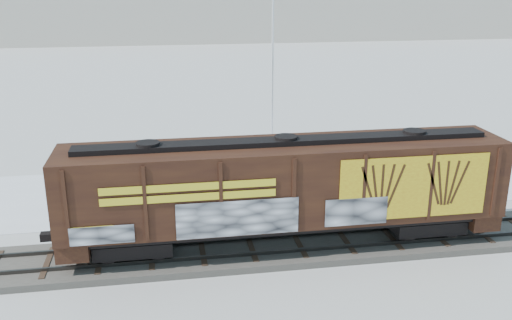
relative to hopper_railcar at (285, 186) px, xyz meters
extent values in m
plane|color=white|center=(-1.39, 0.01, -2.88)|extent=(500.00, 500.00, 0.00)
cube|color=#59544C|center=(-1.39, 0.01, -2.74)|extent=(50.00, 3.40, 0.28)
cube|color=#33302D|center=(-1.39, -0.71, -2.53)|extent=(50.00, 0.10, 0.15)
cube|color=#33302D|center=(-1.39, 0.73, -2.53)|extent=(50.00, 0.10, 0.15)
cube|color=white|center=(-1.39, 7.51, -2.87)|extent=(40.00, 8.00, 0.03)
cube|color=white|center=(-1.39, 95.01, 3.12)|extent=(360.00, 40.00, 12.00)
cube|color=black|center=(-6.07, 0.01, -2.00)|extent=(3.00, 2.00, 0.90)
cube|color=black|center=(6.06, 0.01, -2.00)|extent=(3.00, 2.00, 0.90)
cylinder|color=black|center=(-7.02, -0.77, -2.00)|extent=(0.90, 0.12, 0.90)
cube|color=black|center=(0.00, 0.01, -1.48)|extent=(17.64, 2.40, 0.25)
cube|color=#371C0F|center=(0.00, 0.01, 0.20)|extent=(17.64, 3.00, 3.10)
cube|color=black|center=(0.00, 0.01, 1.84)|extent=(16.23, 0.90, 0.20)
cube|color=yellow|center=(4.76, -1.53, 0.20)|extent=(6.00, 0.03, 2.51)
cube|color=gold|center=(-3.88, -1.53, 0.55)|extent=(6.35, 0.02, 0.70)
cube|color=silver|center=(-2.12, -1.54, -0.60)|extent=(4.59, 0.03, 1.40)
cylinder|color=silver|center=(2.17, 13.85, -2.78)|extent=(0.90, 0.90, 0.20)
cylinder|color=silver|center=(2.17, 13.85, 2.97)|extent=(0.14, 0.14, 11.70)
imported|color=silver|center=(-4.18, 6.92, -2.10)|extent=(4.77, 3.27, 1.51)
imported|color=silver|center=(2.42, 8.22, -2.18)|extent=(4.30, 3.00, 1.34)
imported|color=black|center=(4.94, 6.51, -2.17)|extent=(5.07, 3.13, 1.37)
camera|label=1|loc=(-4.67, -20.83, 7.97)|focal=40.00mm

